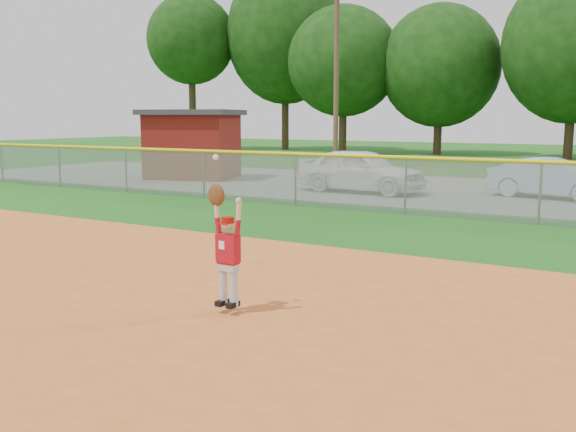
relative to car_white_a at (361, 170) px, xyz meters
The scene contains 8 objects.
ground 14.25m from the car_white_a, 77.76° to the right, with size 120.00×120.00×0.00m, color #175212.
parking_strip 3.75m from the car_white_a, 34.83° to the left, with size 44.00×10.00×0.03m, color slate.
car_white_a is the anchor object (origin of this frame).
car_blue 6.03m from the car_white_a, 14.63° to the left, with size 1.33×3.81×1.25m, color #92B6DA.
utility_shed 8.28m from the car_white_a, behind, with size 4.46×3.87×2.86m.
outfield_fence 4.93m from the car_white_a, 52.31° to the right, with size 40.06×0.10×1.55m.
power_lines 9.84m from the car_white_a, 63.63° to the left, with size 19.40×0.24×9.00m.
ballplayer 14.01m from the car_white_a, 72.90° to the right, with size 0.52×0.22×1.94m.
Camera 1 is at (5.85, -5.97, 2.52)m, focal length 40.00 mm.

